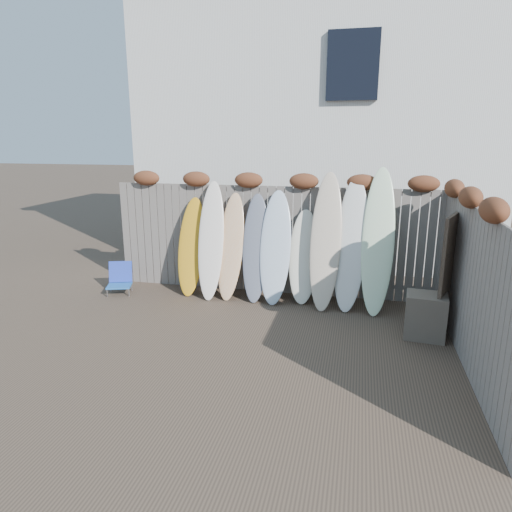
% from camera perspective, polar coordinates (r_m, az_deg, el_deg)
% --- Properties ---
extents(ground, '(80.00, 80.00, 0.00)m').
position_cam_1_polar(ground, '(6.56, -2.37, -11.09)').
color(ground, '#493A2D').
extents(back_fence, '(6.05, 0.28, 2.24)m').
position_cam_1_polar(back_fence, '(8.40, 2.21, 3.19)').
color(back_fence, slate).
rests_on(back_fence, ground).
extents(right_fence, '(0.28, 4.40, 2.24)m').
position_cam_1_polar(right_fence, '(6.35, 25.26, -2.35)').
color(right_fence, slate).
rests_on(right_fence, ground).
extents(house, '(8.50, 5.50, 6.33)m').
position_cam_1_polar(house, '(12.25, 8.13, 16.12)').
color(house, silver).
rests_on(house, ground).
extents(beach_chair, '(0.55, 0.57, 0.57)m').
position_cam_1_polar(beach_chair, '(8.98, -16.64, -2.73)').
color(beach_chair, '#2362B3').
rests_on(beach_chair, ground).
extents(wooden_crate, '(0.61, 0.52, 0.66)m').
position_cam_1_polar(wooden_crate, '(7.13, 20.41, -7.04)').
color(wooden_crate, '#463C34').
rests_on(wooden_crate, ground).
extents(lattice_panel, '(0.47, 1.14, 1.79)m').
position_cam_1_polar(lattice_panel, '(7.37, 23.04, -1.90)').
color(lattice_panel, brown).
rests_on(lattice_panel, ground).
extents(surfboard_0, '(0.51, 0.65, 1.78)m').
position_cam_1_polar(surfboard_0, '(8.52, -8.09, 1.18)').
color(surfboard_0, orange).
rests_on(surfboard_0, ground).
extents(surfboard_1, '(0.52, 0.77, 2.09)m').
position_cam_1_polar(surfboard_1, '(8.28, -5.64, 1.97)').
color(surfboard_1, silver).
rests_on(surfboard_1, ground).
extents(surfboard_2, '(0.51, 0.70, 1.89)m').
position_cam_1_polar(surfboard_2, '(8.22, -3.17, 1.21)').
color(surfboard_2, tan).
rests_on(surfboard_2, ground).
extents(surfboard_3, '(0.52, 0.71, 1.88)m').
position_cam_1_polar(surfboard_3, '(8.11, -0.04, 1.02)').
color(surfboard_3, slate).
rests_on(surfboard_3, ground).
extents(surfboard_4, '(0.56, 0.70, 1.95)m').
position_cam_1_polar(surfboard_4, '(8.01, 2.44, 1.10)').
color(surfboard_4, silver).
rests_on(surfboard_4, ground).
extents(surfboard_5, '(0.54, 0.60, 1.62)m').
position_cam_1_polar(surfboard_5, '(8.07, 5.97, -0.08)').
color(surfboard_5, white).
rests_on(surfboard_5, ground).
extents(surfboard_6, '(0.54, 0.82, 2.29)m').
position_cam_1_polar(surfboard_6, '(7.81, 8.71, 1.86)').
color(surfboard_6, beige).
rests_on(surfboard_6, ground).
extents(surfboard_7, '(0.61, 0.83, 2.20)m').
position_cam_1_polar(surfboard_7, '(7.83, 11.77, 1.42)').
color(surfboard_7, silver).
rests_on(surfboard_7, ground).
extents(surfboard_8, '(0.55, 0.85, 2.38)m').
position_cam_1_polar(surfboard_8, '(7.78, 15.01, 1.82)').
color(surfboard_8, '#D2F3C6').
rests_on(surfboard_8, ground).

